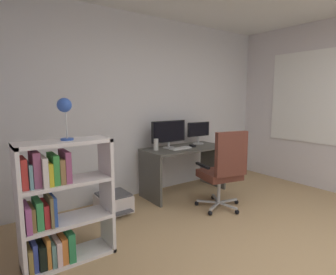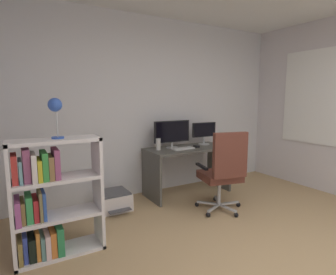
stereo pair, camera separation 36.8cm
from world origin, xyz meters
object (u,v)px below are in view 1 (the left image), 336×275
desk (184,160)px  printer (114,203)px  monitor_secondary (199,131)px  monitor_main (169,132)px  bookshelf (57,206)px  keyboard (180,148)px  computer_mouse (193,146)px  office_chair (224,168)px  desktop_speaker (156,144)px  desk_lamp (65,109)px

desk → printer: 1.28m
monitor_secondary → monitor_main: bearing=-180.0°
bookshelf → printer: (0.89, 0.75, -0.42)m
desk → keyboard: keyboard is taller
desk → printer: (-1.22, -0.03, -0.41)m
bookshelf → computer_mouse: bearing=18.1°
monitor_secondary → keyboard: 0.59m
office_chair → printer: (-1.20, 0.82, -0.46)m
monitor_main → keyboard: bearing=-63.3°
desktop_speaker → keyboard: bearing=-20.2°
bookshelf → printer: size_ratio=2.31×
desk_lamp → keyboard: bearing=20.8°
monitor_secondary → bookshelf: bookshelf is taller
keyboard → monitor_secondary: bearing=16.5°
desk → office_chair: (-0.02, -0.85, 0.05)m
keyboard → desktop_speaker: 0.38m
monitor_secondary → desk_lamp: size_ratio=1.16×
monitor_secondary → desktop_speaker: 0.89m
desk → keyboard: size_ratio=3.83×
office_chair → keyboard: bearing=98.7°
monitor_secondary → keyboard: (-0.52, -0.18, -0.21)m
computer_mouse → printer: computer_mouse is taller
desk → office_chair: bearing=-91.2°
keyboard → desk_lamp: (-1.85, -0.70, 0.66)m
bookshelf → desk_lamp: (0.12, 0.00, 0.86)m
desktop_speaker → printer: bearing=-173.7°
office_chair → desk_lamp: size_ratio=2.90×
desk → monitor_main: monitor_main is taller
office_chair → printer: bearing=145.7°
bookshelf → office_chair: bearing=-1.8°
desk_lamp → bookshelf: bearing=-179.7°
desk → monitor_main: bearing=156.1°
desk → computer_mouse: size_ratio=13.01×
desktop_speaker → office_chair: office_chair is taller
keyboard → bookshelf: bearing=-162.6°
printer → desk: bearing=1.3°
desktop_speaker → printer: 1.01m
monitor_secondary → printer: 1.81m
monitor_main → computer_mouse: (0.35, -0.15, -0.22)m
desk → keyboard: 0.26m
bookshelf → printer: bookshelf is taller
desk → desktop_speaker: desktop_speaker is taller
computer_mouse → desk_lamp: size_ratio=0.27×
desk → monitor_main: 0.51m
keyboard → printer: 1.25m
computer_mouse → desk_lamp: bearing=-154.4°
computer_mouse → office_chair: office_chair is taller
desktop_speaker → office_chair: (0.47, -0.90, -0.24)m
desk → monitor_main: (-0.22, 0.10, 0.44)m
monitor_secondary → bookshelf: bearing=-160.5°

